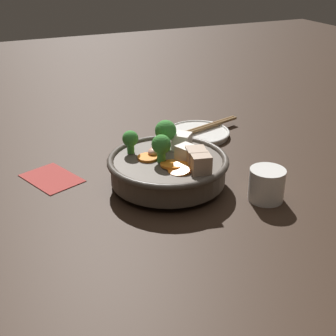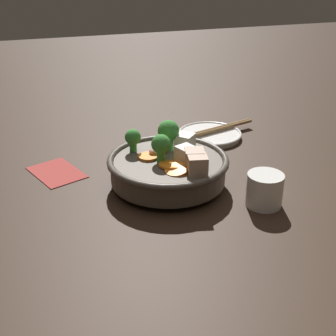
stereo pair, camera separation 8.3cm
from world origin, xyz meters
name	(u,v)px [view 1 (the left image)]	position (x,y,z in m)	size (l,w,h in m)	color
ground_plane	(168,185)	(0.00, 0.00, 0.00)	(3.00, 3.00, 0.00)	black
stirfry_bowl	(168,166)	(0.00, 0.00, 0.04)	(0.22, 0.22, 0.11)	#51473D
side_saucer	(198,133)	(-0.19, 0.16, 0.01)	(0.14, 0.14, 0.01)	white
tea_cup	(267,184)	(0.12, 0.13, 0.03)	(0.06, 0.06, 0.06)	white
napkin	(52,178)	(-0.11, -0.19, 0.00)	(0.13, 0.11, 0.00)	#A33833
chopsticks_pair	(198,129)	(-0.19, 0.16, 0.02)	(0.08, 0.23, 0.01)	olive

